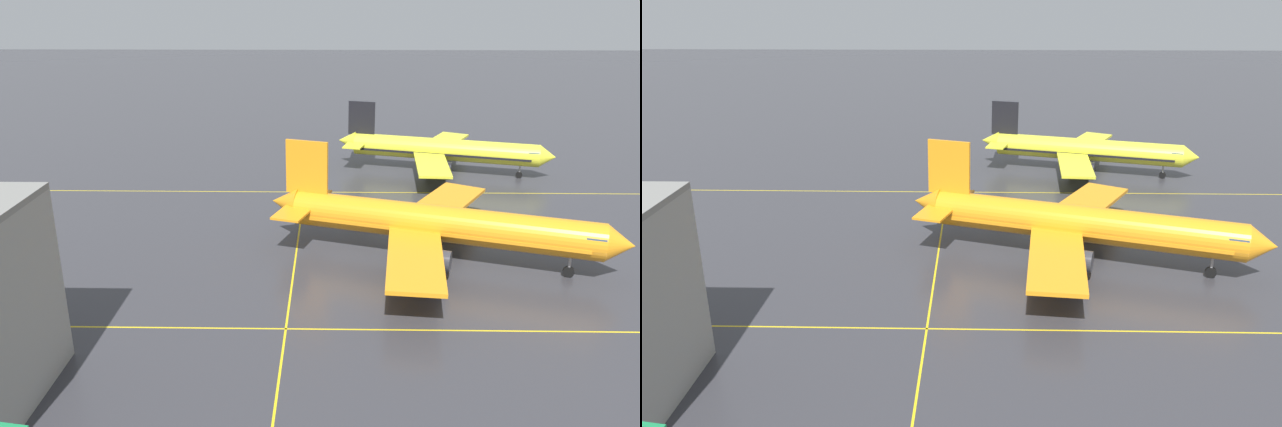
{
  "view_description": "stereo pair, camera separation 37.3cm",
  "coord_description": "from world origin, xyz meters",
  "views": [
    {
      "loc": [
        4.05,
        -12.04,
        29.23
      ],
      "look_at": [
        2.77,
        54.84,
        5.11
      ],
      "focal_mm": 35.65,
      "sensor_mm": 36.0,
      "label": 1
    },
    {
      "loc": [
        4.43,
        -12.03,
        29.23
      ],
      "look_at": [
        2.77,
        54.84,
        5.11
      ],
      "focal_mm": 35.65,
      "sensor_mm": 36.0,
      "label": 2
    }
  ],
  "objects": [
    {
      "name": "airliner_third_row",
      "position": [
        22.0,
        89.92,
        3.76
      ],
      "size": [
        34.85,
        29.71,
        11.0
      ],
      "color": "yellow",
      "rests_on": "ground"
    },
    {
      "name": "taxiway_markings",
      "position": [
        0.0,
        38.24,
        0.0
      ],
      "size": [
        110.24,
        132.79,
        0.01
      ],
      "color": "yellow",
      "rests_on": "ground"
    },
    {
      "name": "airliner_second_row",
      "position": [
        15.68,
        54.16,
        4.26
      ],
      "size": [
        39.13,
        33.46,
        12.47
      ],
      "color": "orange",
      "rests_on": "ground"
    }
  ]
}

